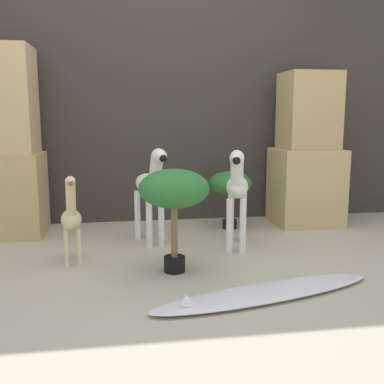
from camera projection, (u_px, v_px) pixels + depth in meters
name	position (u px, v px, depth m)	size (l,w,h in m)	color
ground_plane	(185.00, 280.00, 2.67)	(14.00, 14.00, 0.00)	#B2A88E
wall_back	(160.00, 101.00, 4.08)	(6.40, 0.08, 2.20)	#38332D
rock_pillar_left	(5.00, 149.00, 3.60)	(0.57, 0.53, 1.51)	tan
rock_pillar_right	(307.00, 157.00, 4.01)	(0.57, 0.53, 1.34)	tan
zebra_right	(237.00, 189.00, 3.24)	(0.27, 0.53, 0.74)	white
zebra_left	(151.00, 186.00, 3.37)	(0.27, 0.53, 0.74)	white
giraffe_figurine	(71.00, 216.00, 2.93)	(0.16, 0.35, 0.60)	beige
potted_palm_front	(174.00, 192.00, 2.74)	(0.43, 0.43, 0.65)	black
potted_palm_back	(230.00, 185.00, 3.85)	(0.37, 0.37, 0.50)	black
surfboard	(265.00, 293.00, 2.43)	(1.37, 0.59, 0.09)	silver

